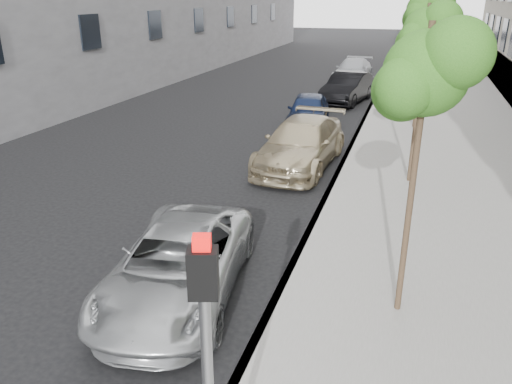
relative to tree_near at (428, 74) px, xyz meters
The scene contains 12 objects.
ground 5.35m from the tree_near, 155.05° to the right, with size 160.00×160.00×0.00m, color black.
sidewalk 22.86m from the tree_near, 87.27° to the left, with size 6.40×72.00×0.14m, color gray.
curb 22.93m from the tree_near, 95.21° to the left, with size 0.15×72.00×0.14m, color #9E9B93.
tree_near is the anchor object (origin of this frame).
tree_mid 6.50m from the tree_near, 90.00° to the left, with size 1.59×1.39×4.79m.
tree_far 13.01m from the tree_near, 90.00° to the left, with size 1.82×1.62×5.25m.
signal_pole 4.97m from the tree_near, 110.13° to the right, with size 0.28×0.24×3.18m.
minivan 5.09m from the tree_near, behind, with size 2.07×4.50×1.25m, color #AAADAE.
suv 8.62m from the tree_near, 114.65° to the left, with size 2.02×4.97×1.44m, color tan.
sedan_blue 13.40m from the tree_near, 108.72° to the left, with size 1.57×3.91×1.33m, color #101B38.
sedan_black 18.30m from the tree_near, 100.65° to the left, with size 1.55×4.45×1.47m, color black.
sedan_rear 24.72m from the tree_near, 99.11° to the left, with size 1.94×4.77×1.38m, color #93959A.
Camera 1 is at (3.07, -5.94, 5.02)m, focal length 35.00 mm.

